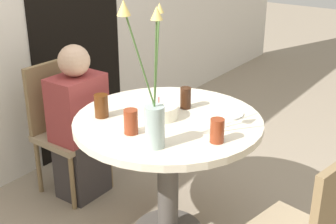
{
  "coord_description": "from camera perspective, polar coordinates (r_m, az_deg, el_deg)",
  "views": [
    {
      "loc": [
        -1.88,
        -1.36,
        1.76
      ],
      "look_at": [
        0.0,
        0.0,
        0.79
      ],
      "focal_mm": 50.0,
      "sensor_mm": 36.0,
      "label": 1
    }
  ],
  "objects": [
    {
      "name": "drink_glass_3",
      "position": [
        2.66,
        2.16,
        1.73
      ],
      "size": [
        0.06,
        0.06,
        0.12
      ],
      "color": "#33190C",
      "rests_on": "dining_table"
    },
    {
      "name": "drink_glass_1",
      "position": [
        2.56,
        -8.13,
        0.75
      ],
      "size": [
        0.08,
        0.08,
        0.13
      ],
      "color": "#51280F",
      "rests_on": "dining_table"
    },
    {
      "name": "birthday_cake",
      "position": [
        2.54,
        -1.12,
        0.12
      ],
      "size": [
        0.21,
        0.21,
        0.12
      ],
      "color": "white",
      "rests_on": "dining_table"
    },
    {
      "name": "person_boy",
      "position": [
        3.1,
        -10.76,
        -1.95
      ],
      "size": [
        0.34,
        0.24,
        1.05
      ],
      "color": "#383333",
      "rests_on": "ground_plane"
    },
    {
      "name": "drink_glass_2",
      "position": [
        2.26,
        6.01,
        -2.27
      ],
      "size": [
        0.07,
        0.07,
        0.12
      ],
      "color": "maroon",
      "rests_on": "dining_table"
    },
    {
      "name": "side_plate",
      "position": [
        2.61,
        7.36,
        -0.22
      ],
      "size": [
        0.17,
        0.17,
        0.01
      ],
      "color": "white",
      "rests_on": "dining_table"
    },
    {
      "name": "dining_table",
      "position": [
        2.59,
        0.0,
        -3.8
      ],
      "size": [
        1.03,
        1.03,
        0.75
      ],
      "color": "beige",
      "rests_on": "ground_plane"
    },
    {
      "name": "drink_glass_0",
      "position": [
        2.35,
        -4.54,
        -1.18
      ],
      "size": [
        0.07,
        0.07,
        0.13
      ],
      "color": "maroon",
      "rests_on": "dining_table"
    },
    {
      "name": "chair_far_back",
      "position": [
        3.21,
        -12.69,
        -1.16
      ],
      "size": [
        0.41,
        0.41,
        0.89
      ],
      "rotation": [
        0.0,
        0.0,
        -0.03
      ],
      "color": "#9E896B",
      "rests_on": "ground_plane"
    },
    {
      "name": "flower_vase",
      "position": [
        2.13,
        -1.92,
        0.71
      ],
      "size": [
        0.27,
        0.19,
        0.71
      ],
      "color": "#9EB2AD",
      "rests_on": "dining_table"
    },
    {
      "name": "doorway_panel",
      "position": [
        3.65,
        -11.09,
        10.64
      ],
      "size": [
        0.9,
        0.01,
        2.05
      ],
      "color": "black",
      "rests_on": "ground_plane"
    }
  ]
}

